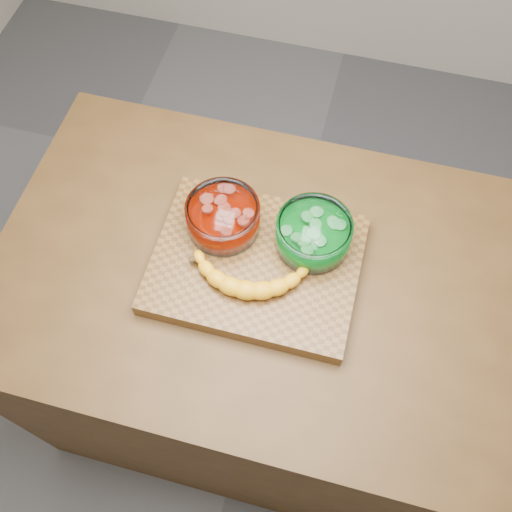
# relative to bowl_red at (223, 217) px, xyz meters

# --- Properties ---
(ground) EXTENTS (3.50, 3.50, 0.00)m
(ground) POSITION_rel_bowl_red_xyz_m (0.09, -0.07, -0.98)
(ground) COLOR #5D5D61
(ground) RESTS_ON ground
(counter) EXTENTS (1.20, 0.80, 0.90)m
(counter) POSITION_rel_bowl_red_xyz_m (0.09, -0.07, -0.53)
(counter) COLOR #4F3317
(counter) RESTS_ON ground
(cutting_board) EXTENTS (0.45, 0.35, 0.04)m
(cutting_board) POSITION_rel_bowl_red_xyz_m (0.09, -0.07, -0.06)
(cutting_board) COLOR brown
(cutting_board) RESTS_ON counter
(bowl_red) EXTENTS (0.16, 0.16, 0.08)m
(bowl_red) POSITION_rel_bowl_red_xyz_m (0.00, 0.00, 0.00)
(bowl_red) COLOR white
(bowl_red) RESTS_ON cutting_board
(bowl_green) EXTENTS (0.16, 0.16, 0.08)m
(bowl_green) POSITION_rel_bowl_red_xyz_m (0.20, 0.01, 0.00)
(bowl_green) COLOR white
(bowl_green) RESTS_ON cutting_board
(banana) EXTENTS (0.29, 0.14, 0.04)m
(banana) POSITION_rel_bowl_red_xyz_m (0.09, -0.11, -0.02)
(banana) COLOR #F6AA15
(banana) RESTS_ON cutting_board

